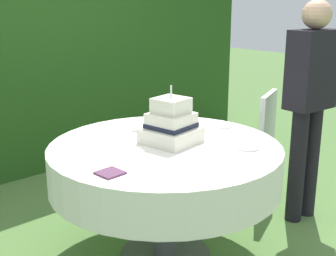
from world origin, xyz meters
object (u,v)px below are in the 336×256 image
(cake_table, at_px, (165,165))
(serving_plate_right, at_px, (154,123))
(wedding_cake, at_px, (171,125))
(garden_chair, at_px, (255,134))
(serving_plate_far, at_px, (247,147))
(napkin_stack, at_px, (110,173))
(serving_plate_left, at_px, (223,126))
(standing_person, at_px, (310,97))
(serving_plate_near, at_px, (139,129))

(cake_table, relative_size, serving_plate_right, 12.37)
(wedding_cake, height_order, garden_chair, wedding_cake)
(serving_plate_far, distance_m, napkin_stack, 0.86)
(serving_plate_right, bearing_deg, serving_plate_far, -86.10)
(napkin_stack, bearing_deg, serving_plate_left, 10.01)
(wedding_cake, height_order, standing_person, standing_person)
(napkin_stack, height_order, garden_chair, garden_chair)
(garden_chair, xyz_separation_m, standing_person, (-0.03, -0.48, 0.39))
(serving_plate_right, bearing_deg, napkin_stack, -144.00)
(standing_person, bearing_deg, wedding_cake, 164.01)
(serving_plate_near, xyz_separation_m, serving_plate_left, (0.49, -0.32, 0.00))
(serving_plate_near, height_order, serving_plate_far, same)
(serving_plate_right, distance_m, napkin_stack, 0.97)
(standing_person, bearing_deg, serving_plate_right, 140.90)
(napkin_stack, bearing_deg, serving_plate_near, 40.34)
(serving_plate_left, bearing_deg, wedding_cake, -177.79)
(serving_plate_left, relative_size, standing_person, 0.09)
(cake_table, distance_m, serving_plate_left, 0.59)
(serving_plate_left, xyz_separation_m, serving_plate_right, (-0.31, 0.38, 0.00))
(serving_plate_near, distance_m, serving_plate_right, 0.18)
(serving_plate_far, relative_size, napkin_stack, 1.17)
(cake_table, xyz_separation_m, garden_chair, (1.15, 0.19, -0.08))
(cake_table, distance_m, wedding_cake, 0.25)
(serving_plate_far, xyz_separation_m, standing_person, (0.81, 0.09, 0.17))
(cake_table, height_order, wedding_cake, wedding_cake)
(serving_plate_near, height_order, napkin_stack, serving_plate_near)
(cake_table, distance_m, serving_plate_right, 0.50)
(garden_chair, bearing_deg, standing_person, -93.62)
(serving_plate_left, distance_m, garden_chair, 0.64)
(serving_plate_near, bearing_deg, serving_plate_far, -72.67)
(cake_table, bearing_deg, serving_plate_right, 57.28)
(napkin_stack, bearing_deg, standing_person, -4.55)
(cake_table, bearing_deg, serving_plate_far, -49.87)
(napkin_stack, bearing_deg, garden_chair, 11.79)
(garden_chair, distance_m, standing_person, 0.62)
(wedding_cake, xyz_separation_m, serving_plate_right, (0.20, 0.40, -0.11))
(cake_table, relative_size, serving_plate_far, 9.95)
(cake_table, bearing_deg, wedding_cake, 12.55)
(wedding_cake, xyz_separation_m, napkin_stack, (-0.58, -0.17, -0.11))
(wedding_cake, distance_m, serving_plate_right, 0.46)
(cake_table, xyz_separation_m, serving_plate_right, (0.26, 0.41, 0.14))
(serving_plate_near, distance_m, standing_person, 1.23)
(serving_plate_right, height_order, napkin_stack, serving_plate_right)
(serving_plate_near, relative_size, serving_plate_right, 0.90)
(serving_plate_far, relative_size, standing_person, 0.09)
(garden_chair, bearing_deg, napkin_stack, -168.21)
(standing_person, bearing_deg, garden_chair, 86.38)
(wedding_cake, bearing_deg, serving_plate_far, -56.88)
(serving_plate_far, distance_m, serving_plate_left, 0.48)
(serving_plate_near, relative_size, garden_chair, 0.12)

